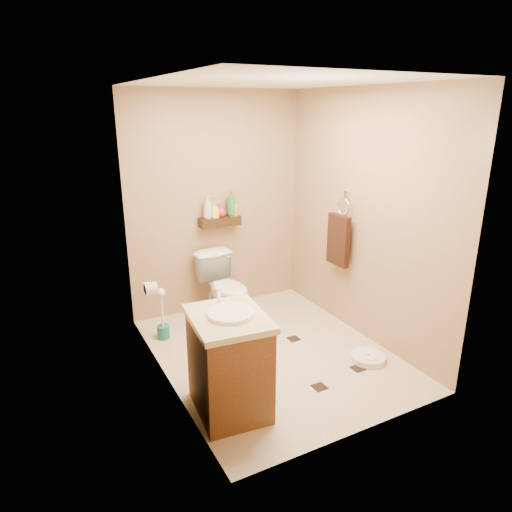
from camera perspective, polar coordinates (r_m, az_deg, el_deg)
ground at (r=4.41m, az=1.99°, el=-11.97°), size 2.50×2.50×0.00m
wall_back at (r=5.04m, az=-4.96°, el=6.50°), size 2.00×0.04×2.40m
wall_front at (r=2.98m, az=14.25°, el=-2.28°), size 2.00×0.04×2.40m
wall_left at (r=3.57m, az=-11.88°, el=1.30°), size 0.04×2.50×2.40m
wall_right at (r=4.51m, az=13.30°, el=4.72°), size 0.04×2.50×2.40m
ceiling at (r=3.82m, az=2.41°, el=20.97°), size 2.00×2.50×0.02m
wall_shelf at (r=5.01m, az=-4.54°, el=4.33°), size 0.46×0.14×0.10m
floor_accents at (r=4.37m, az=2.43°, el=-12.22°), size 1.12×1.34×0.01m
toilet at (r=4.88m, az=-3.82°, el=-4.15°), size 0.46×0.75×0.73m
vanity at (r=3.48m, az=-3.37°, el=-13.10°), size 0.59×0.69×0.91m
bathroom_scale at (r=4.39m, az=13.81°, el=-12.24°), size 0.36×0.36×0.06m
toilet_brush at (r=4.66m, az=-11.59°, el=-7.96°), size 0.12×0.12×0.54m
towel_ring at (r=4.71m, az=10.30°, el=2.26°), size 0.12×0.30×0.76m
toilet_paper at (r=4.38m, az=-13.04°, el=-3.94°), size 0.12×0.11×0.12m
bottle_a at (r=4.92m, az=-6.09°, el=6.12°), size 0.11×0.11×0.25m
bottle_b at (r=4.95m, az=-5.22°, el=5.72°), size 0.08×0.08×0.16m
bottle_c at (r=4.98m, az=-4.43°, el=5.72°), size 0.16×0.16×0.15m
bottle_d at (r=5.02m, az=-3.11°, el=6.59°), size 0.14×0.14×0.28m
bottle_e at (r=5.04m, az=-2.72°, el=6.11°), size 0.12×0.12×0.18m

